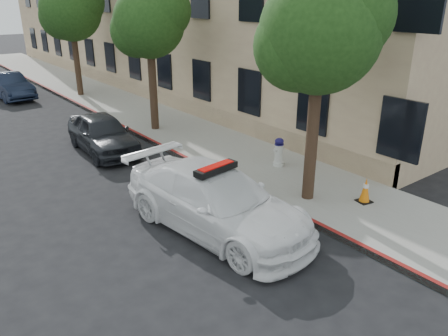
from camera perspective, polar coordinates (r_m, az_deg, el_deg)
ground at (r=11.35m, az=-6.84°, el=-4.88°), size 120.00×120.00×0.00m
sidewalk at (r=21.30m, az=-12.59°, el=7.62°), size 3.20×50.00×0.15m
curb_strip at (r=20.72m, az=-16.44°, el=6.87°), size 0.12×50.00×0.15m
tree_near at (r=10.54m, az=12.63°, el=17.00°), size 2.92×2.82×5.62m
tree_mid at (r=16.85m, az=-9.65°, el=18.35°), size 2.77×2.64×5.43m
tree_far at (r=24.17m, az=-19.33°, el=18.93°), size 3.10×3.00×5.81m
police_car at (r=9.86m, az=-1.02°, el=-4.31°), size 2.67×5.18×1.59m
parked_car_mid at (r=15.48m, az=-15.60°, el=4.37°), size 1.77×3.93×1.31m
parked_car_far at (r=25.66m, az=-26.26°, el=9.59°), size 1.78×4.10×1.31m
fire_hydrant at (r=13.43m, az=7.18°, el=2.06°), size 0.36×0.34×0.88m
traffic_cone at (r=11.55m, az=17.98°, el=-2.78°), size 0.39×0.39×0.65m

